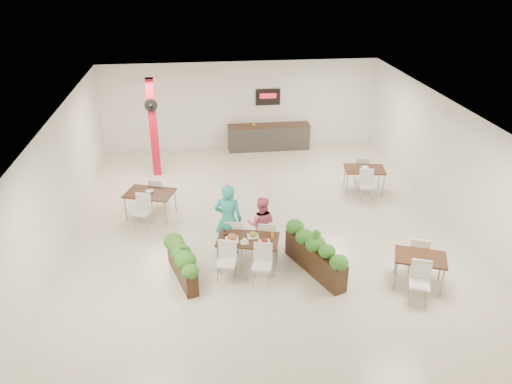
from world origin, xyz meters
TOP-DOWN VIEW (x-y plane):
  - ground at (0.00, 0.00)m, footprint 12.00×12.00m
  - room_shell at (0.00, 0.00)m, footprint 10.10×12.10m
  - red_column at (-3.00, 3.79)m, footprint 0.40×0.41m
  - service_counter at (1.00, 5.65)m, footprint 3.00×0.64m
  - main_table at (-0.60, -1.91)m, footprint 1.59×1.88m
  - diner_man at (-0.99, -1.26)m, footprint 0.76×0.59m
  - diner_woman at (-0.19, -1.26)m, footprint 0.83×0.71m
  - planter_left at (-2.11, -2.20)m, footprint 0.78×1.66m
  - planter_right at (0.91, -2.32)m, footprint 1.08×1.95m
  - side_table_a at (-3.00, 0.83)m, footprint 1.49×1.67m
  - side_table_b at (3.37, 1.72)m, footprint 1.33×1.67m
  - side_table_c at (3.05, -3.10)m, footprint 1.27×1.66m

SIDE VIEW (x-z plane):
  - ground at x=0.00m, z-range 0.00..0.00m
  - planter_left at x=-2.11m, z-range 0.04..0.93m
  - service_counter at x=1.00m, z-range -0.61..1.59m
  - planter_right at x=0.91m, z-range -0.03..1.05m
  - side_table_c at x=3.05m, z-range 0.15..1.08m
  - side_table_b at x=3.37m, z-range 0.17..1.09m
  - main_table at x=-0.60m, z-range 0.17..1.10m
  - side_table_a at x=-3.00m, z-range 0.17..1.10m
  - diner_woman at x=-0.19m, z-range 0.00..1.46m
  - diner_man at x=-0.99m, z-range 0.00..1.83m
  - red_column at x=-3.00m, z-range 0.04..3.24m
  - room_shell at x=0.00m, z-range 0.40..3.62m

